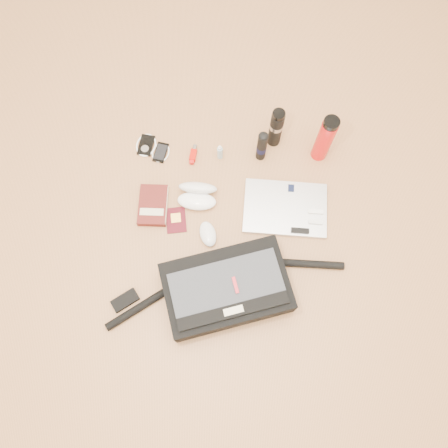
% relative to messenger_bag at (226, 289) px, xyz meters
% --- Properties ---
extents(ground, '(4.00, 4.00, 0.00)m').
position_rel_messenger_bag_xyz_m(ground, '(0.03, 0.23, -0.06)').
color(ground, '#A77145').
rests_on(ground, ground).
extents(messenger_bag, '(1.01, 0.41, 0.14)m').
position_rel_messenger_bag_xyz_m(messenger_bag, '(0.00, 0.00, 0.00)').
color(messenger_bag, black).
rests_on(messenger_bag, ground).
extents(laptop, '(0.40, 0.30, 0.04)m').
position_rel_messenger_bag_xyz_m(laptop, '(0.28, 0.36, -0.05)').
color(laptop, '#BCBCBE').
rests_on(laptop, ground).
extents(book, '(0.14, 0.20, 0.04)m').
position_rel_messenger_bag_xyz_m(book, '(-0.31, 0.40, -0.05)').
color(book, '#4D1512').
rests_on(book, ground).
extents(passport, '(0.10, 0.13, 0.01)m').
position_rel_messenger_bag_xyz_m(passport, '(-0.21, 0.33, -0.06)').
color(passport, '#460911').
rests_on(passport, ground).
extents(mouse, '(0.10, 0.13, 0.04)m').
position_rel_messenger_bag_xyz_m(mouse, '(-0.07, 0.25, -0.05)').
color(mouse, silver).
rests_on(mouse, ground).
extents(sunglasses_case, '(0.19, 0.17, 0.10)m').
position_rel_messenger_bag_xyz_m(sunglasses_case, '(-0.11, 0.43, -0.03)').
color(sunglasses_case, white).
rests_on(sunglasses_case, ground).
extents(ipod, '(0.11, 0.12, 0.01)m').
position_rel_messenger_bag_xyz_m(ipod, '(-0.35, 0.71, -0.06)').
color(ipod, black).
rests_on(ipod, ground).
extents(phone, '(0.10, 0.11, 0.01)m').
position_rel_messenger_bag_xyz_m(phone, '(-0.28, 0.67, -0.06)').
color(phone, black).
rests_on(phone, ground).
extents(inhaler, '(0.04, 0.10, 0.03)m').
position_rel_messenger_bag_xyz_m(inhaler, '(-0.12, 0.65, -0.05)').
color(inhaler, '#BA0E04').
rests_on(inhaler, ground).
extents(spray_bottle, '(0.03, 0.03, 0.10)m').
position_rel_messenger_bag_xyz_m(spray_bottle, '(0.00, 0.64, -0.02)').
color(spray_bottle, '#92B6C9').
rests_on(spray_bottle, ground).
extents(aerosol_can, '(0.06, 0.06, 0.19)m').
position_rel_messenger_bag_xyz_m(aerosol_can, '(0.19, 0.63, 0.03)').
color(aerosol_can, black).
rests_on(aerosol_can, ground).
extents(thermos_black, '(0.07, 0.07, 0.23)m').
position_rel_messenger_bag_xyz_m(thermos_black, '(0.26, 0.71, 0.05)').
color(thermos_black, black).
rests_on(thermos_black, ground).
extents(thermos_red, '(0.08, 0.08, 0.28)m').
position_rel_messenger_bag_xyz_m(thermos_red, '(0.47, 0.63, 0.08)').
color(thermos_red, red).
rests_on(thermos_red, ground).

